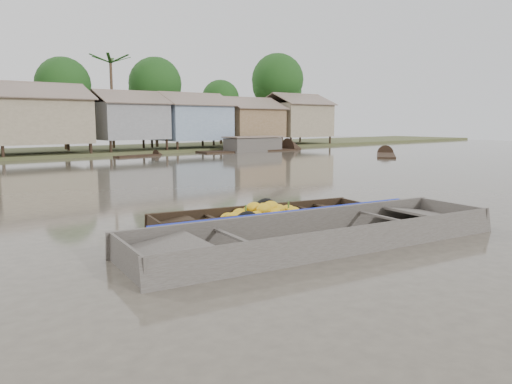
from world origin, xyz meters
TOP-DOWN VIEW (x-y plane):
  - ground at (0.00, 0.00)m, footprint 120.00×120.00m
  - riverbank at (3.03, 31.86)m, footprint 120.00×12.47m
  - banana_boat at (-0.43, 0.85)m, footprint 5.97×2.64m
  - viewer_boat at (-0.75, -1.48)m, footprint 8.80×3.54m
  - distant_boats at (13.22, 24.14)m, footprint 46.11×15.71m

SIDE VIEW (x-z plane):
  - ground at x=0.00m, z-range 0.00..0.00m
  - viewer_boat at x=-0.75m, z-range -0.26..0.43m
  - banana_boat at x=-0.43m, z-range -0.25..0.57m
  - distant_boats at x=13.22m, z-range -0.48..0.90m
  - riverbank at x=3.03m, z-range -2.04..8.18m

